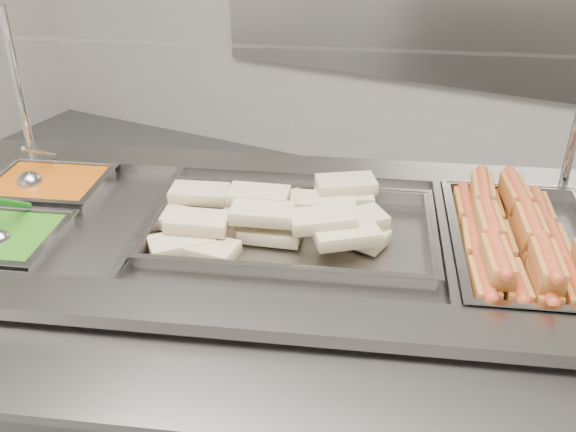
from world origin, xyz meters
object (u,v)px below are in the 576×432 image
at_px(pan_wraps, 292,233).
at_px(serving_spoon, 3,234).
at_px(sneeze_guard, 279,53).
at_px(pan_hotdogs, 525,254).
at_px(steam_counter, 270,361).
at_px(ladle, 31,181).

xyz_separation_m(pan_wraps, serving_spoon, (-0.58, -0.36, 0.04)).
xyz_separation_m(sneeze_guard, pan_wraps, (0.13, -0.18, -0.38)).
height_order(sneeze_guard, serving_spoon, sneeze_guard).
relative_size(sneeze_guard, pan_hotdogs, 2.62).
bearing_deg(serving_spoon, sneeze_guard, 49.92).
height_order(pan_hotdogs, pan_wraps, same).
bearing_deg(sneeze_guard, serving_spoon, -130.08).
xyz_separation_m(steam_counter, serving_spoon, (-0.52, -0.34, 0.45)).
distance_m(sneeze_guard, pan_wraps, 0.44).
height_order(pan_wraps, serving_spoon, serving_spoon).
bearing_deg(serving_spoon, pan_hotdogs, 25.88).
distance_m(steam_counter, pan_hotdogs, 0.74).
distance_m(pan_hotdogs, serving_spoon, 1.23).
bearing_deg(pan_hotdogs, sneeze_guard, 179.71).
distance_m(sneeze_guard, ladle, 0.77).
height_order(pan_hotdogs, serving_spoon, serving_spoon).
bearing_deg(ladle, serving_spoon, -57.00).
relative_size(pan_wraps, serving_spoon, 4.45).
height_order(steam_counter, ladle, ladle).
xyz_separation_m(pan_hotdogs, ladle, (-1.26, -0.30, 0.05)).
distance_m(pan_wraps, ladle, 0.75).
height_order(steam_counter, sneeze_guard, sneeze_guard).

